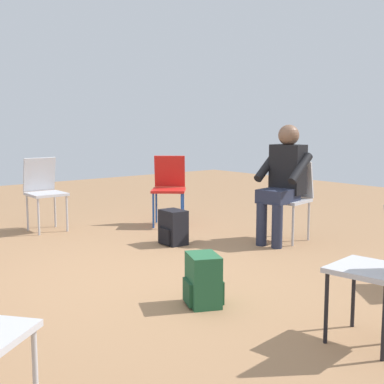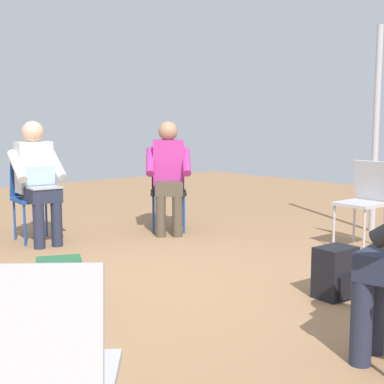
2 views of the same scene
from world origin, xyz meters
name	(u,v)px [view 1 (image 1 of 2)]	position (x,y,z in m)	size (l,w,h in m)	color
ground_plane	(144,277)	(0.00, 0.00, 0.00)	(14.00, 14.00, 0.00)	#99704C
chair_north	(382,261)	(-0.27, 1.97, 0.50)	(0.45, 0.49, 0.85)	#B7B7BC
chair_southwest	(169,185)	(-1.53, -1.70, 0.50)	(0.58, 0.59, 0.85)	red
chair_south	(44,188)	(-0.19, -2.35, 0.50)	(0.41, 0.45, 0.85)	#B7B7BC
chair_west	(291,194)	(-2.02, -0.18, 0.50)	(0.50, 0.47, 0.85)	#B7B7BC
person_in_black	(283,177)	(-1.86, -0.14, 0.69)	(0.57, 0.56, 1.24)	#23283D
backpack_near_laptop_user	(173,229)	(-0.92, -0.81, 0.16)	(0.26, 0.29, 0.36)	black
backpack_by_empty_chair	(203,283)	(0.05, 0.81, 0.16)	(0.31, 0.34, 0.36)	#235B38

